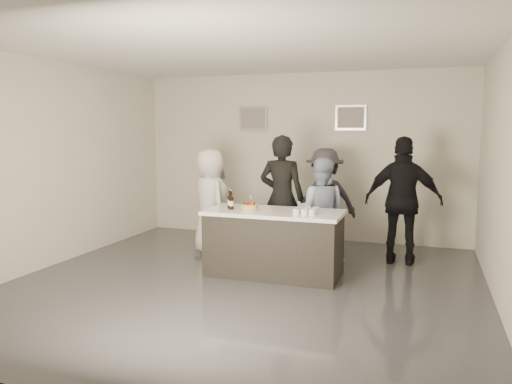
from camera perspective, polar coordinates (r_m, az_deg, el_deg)
floor at (r=6.58m, az=-1.44°, el=-10.51°), size 6.00×6.00×0.00m
ceiling at (r=6.35m, az=-1.53°, el=16.25°), size 6.00×6.00×0.00m
wall_back at (r=9.15m, az=5.11°, el=4.04°), size 6.00×0.04×3.00m
wall_front at (r=3.65m, az=-18.18°, el=-1.08°), size 6.00×0.04×3.00m
wall_left at (r=7.85m, az=-22.49°, el=3.00°), size 0.04×6.00×3.00m
wall_right at (r=5.95m, az=26.73°, el=1.59°), size 0.04×6.00×3.00m
picture_left at (r=9.37m, az=-0.30°, el=8.42°), size 0.54×0.04×0.44m
picture_right at (r=8.94m, az=10.78°, el=8.35°), size 0.54×0.04×0.44m
bar_counter at (r=6.88m, az=2.05°, el=-5.84°), size 1.86×0.86×0.90m
cake at (r=6.79m, az=-0.72°, el=-1.81°), size 0.23×0.23×0.07m
beer_bottle_a at (r=6.98m, az=-3.01°, el=-0.80°), size 0.07×0.07×0.26m
beer_bottle_b at (r=6.87m, az=-2.85°, el=-0.93°), size 0.07×0.07×0.26m
tumbler_cluster at (r=6.57m, az=5.77°, el=-2.14°), size 0.30×0.30×0.08m
candles at (r=6.55m, az=-1.04°, el=-2.45°), size 0.24×0.08×0.01m
person_main_black at (r=7.60m, az=2.96°, el=-0.69°), size 0.71×0.48×1.92m
person_main_blue at (r=7.51m, az=7.37°, el=-2.12°), size 0.78×0.62×1.59m
person_guest_left at (r=8.05m, az=-5.23°, el=-1.07°), size 0.97×0.95×1.69m
person_guest_right at (r=7.68m, az=16.48°, el=-0.97°), size 1.12×0.48×1.90m
person_guest_back at (r=8.19m, az=7.82°, el=-0.96°), size 1.26×1.08×1.70m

